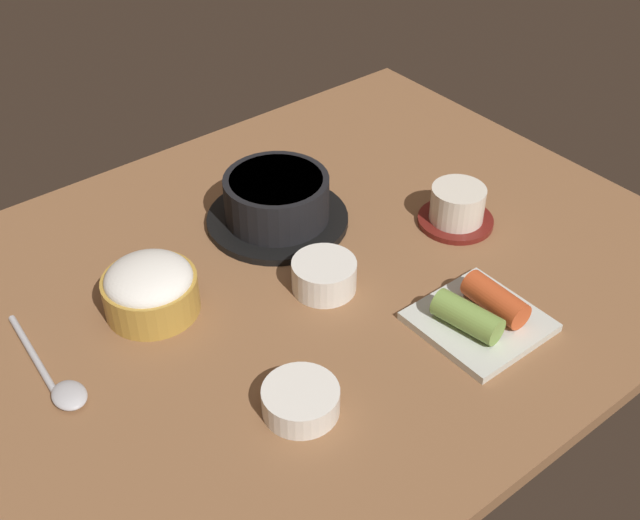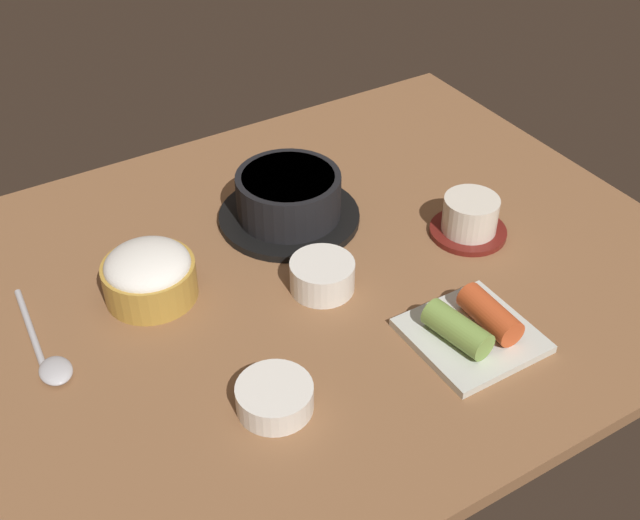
% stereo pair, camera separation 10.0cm
% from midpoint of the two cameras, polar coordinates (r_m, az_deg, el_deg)
% --- Properties ---
extents(dining_table, '(1.00, 0.76, 0.02)m').
position_cam_midpoint_polar(dining_table, '(1.03, -4.34, -1.74)').
color(dining_table, brown).
rests_on(dining_table, ground).
extents(stone_pot, '(0.20, 0.20, 0.07)m').
position_cam_midpoint_polar(stone_pot, '(1.10, -5.69, 4.03)').
color(stone_pot, black).
rests_on(stone_pot, dining_table).
extents(rice_bowl, '(0.11, 0.11, 0.07)m').
position_cam_midpoint_polar(rice_bowl, '(0.99, -14.82, -2.05)').
color(rice_bowl, '#B78C38').
rests_on(rice_bowl, dining_table).
extents(tea_cup_with_saucer, '(0.10, 0.10, 0.06)m').
position_cam_midpoint_polar(tea_cup_with_saucer, '(1.11, 7.15, 3.64)').
color(tea_cup_with_saucer, maroon).
rests_on(tea_cup_with_saucer, dining_table).
extents(banchan_cup_center, '(0.08, 0.08, 0.04)m').
position_cam_midpoint_polar(banchan_cup_center, '(0.99, -2.59, -1.15)').
color(banchan_cup_center, white).
rests_on(banchan_cup_center, dining_table).
extents(kimchi_plate, '(0.14, 0.14, 0.04)m').
position_cam_midpoint_polar(kimchi_plate, '(0.95, 8.36, -3.99)').
color(kimchi_plate, silver).
rests_on(kimchi_plate, dining_table).
extents(side_bowl_near, '(0.08, 0.08, 0.03)m').
position_cam_midpoint_polar(side_bowl_near, '(0.86, -4.78, -9.98)').
color(side_bowl_near, white).
rests_on(side_bowl_near, dining_table).
extents(spoon, '(0.04, 0.18, 0.01)m').
position_cam_midpoint_polar(spoon, '(0.94, -21.04, -8.25)').
color(spoon, '#B7B7BC').
rests_on(spoon, dining_table).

